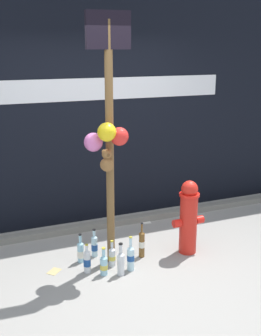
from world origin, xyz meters
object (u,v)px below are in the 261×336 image
(memorial_post, at_px, (108,120))
(bottle_6, at_px, (104,264))
(bottle_0, at_px, (94,245))
(bottle_4, at_px, (131,257))
(bottle_3, at_px, (142,243))
(bottle_5, at_px, (81,252))
(fire_hydrant, at_px, (189,217))
(bottle_7, at_px, (121,262))
(bottle_1, at_px, (87,261))
(bottle_2, at_px, (112,256))

(memorial_post, relative_size, bottle_6, 8.55)
(bottle_0, bearing_deg, bottle_4, -59.64)
(memorial_post, distance_m, bottle_0, 1.49)
(bottle_3, height_order, bottle_5, bottle_3)
(bottle_4, bearing_deg, fire_hydrant, 10.26)
(bottle_7, bearing_deg, bottle_0, 104.61)
(fire_hydrant, bearing_deg, bottle_4, -169.74)
(bottle_1, relative_size, bottle_6, 1.05)
(bottle_4, bearing_deg, bottle_3, 45.06)
(bottle_2, relative_size, bottle_6, 0.96)
(bottle_1, height_order, bottle_6, bottle_1)
(bottle_5, distance_m, bottle_6, 0.39)
(bottle_1, distance_m, bottle_4, 0.46)
(bottle_3, bearing_deg, bottle_0, 156.40)
(fire_hydrant, distance_m, bottle_3, 0.61)
(bottle_3, bearing_deg, bottle_7, -142.24)
(bottle_2, relative_size, bottle_7, 0.83)
(bottle_1, height_order, bottle_7, bottle_7)
(memorial_post, relative_size, bottle_3, 6.38)
(bottle_7, bearing_deg, memorial_post, 95.89)
(bottle_2, height_order, bottle_3, bottle_3)
(bottle_6, bearing_deg, fire_hydrant, 6.53)
(memorial_post, distance_m, bottle_3, 1.49)
(bottle_1, bearing_deg, bottle_0, 59.88)
(memorial_post, relative_size, bottle_4, 6.81)
(bottle_7, bearing_deg, bottle_2, 94.81)
(fire_hydrant, bearing_deg, bottle_5, 168.97)
(bottle_3, bearing_deg, memorial_post, -177.86)
(fire_hydrant, xyz_separation_m, bottle_5, (-1.22, 0.24, -0.32))
(memorial_post, xyz_separation_m, bottle_4, (0.16, -0.22, -1.45))
(bottle_0, distance_m, bottle_1, 0.36)
(memorial_post, xyz_separation_m, bottle_1, (-0.28, -0.08, -1.47))
(bottle_2, bearing_deg, bottle_4, -47.75)
(bottle_0, xyz_separation_m, bottle_1, (-0.18, -0.31, -0.00))
(memorial_post, bearing_deg, fire_hydrant, -4.73)
(bottle_2, xyz_separation_m, bottle_5, (-0.29, 0.21, 0.01))
(bottle_0, relative_size, bottle_1, 1.03)
(fire_hydrant, xyz_separation_m, bottle_3, (-0.54, 0.09, -0.28))
(bottle_5, distance_m, bottle_7, 0.53)
(memorial_post, bearing_deg, bottle_5, 150.69)
(bottle_3, xyz_separation_m, bottle_4, (-0.23, -0.23, -0.01))
(bottle_0, relative_size, bottle_6, 1.07)
(bottle_7, bearing_deg, bottle_3, 37.76)
(bottle_6, distance_m, bottle_7, 0.18)
(memorial_post, xyz_separation_m, fire_hydrant, (0.93, -0.08, -1.16))
(memorial_post, height_order, bottle_4, memorial_post)
(bottle_0, bearing_deg, memorial_post, -66.07)
(bottle_1, height_order, bottle_5, bottle_5)
(bottle_1, xyz_separation_m, bottle_7, (0.31, -0.18, 0.01))
(fire_hydrant, relative_size, bottle_7, 2.42)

